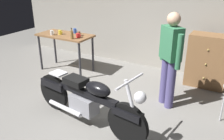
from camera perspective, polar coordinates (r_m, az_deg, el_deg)
ground_plane at (r=3.99m, az=-4.90°, el=-12.12°), size 12.00×12.00×0.00m
back_wall at (r=5.84m, az=10.57°, el=15.24°), size 8.00×0.12×3.10m
workbench at (r=5.73m, az=-11.13°, el=7.26°), size 1.30×0.64×0.90m
motorcycle at (r=3.70m, az=-6.10°, el=-6.98°), size 2.18×0.65×1.00m
person_standing at (r=4.15m, az=13.73°, el=3.13°), size 0.45×0.42×1.67m
wooden_dresser at (r=5.30m, az=21.91°, el=2.04°), size 0.80×0.47×1.10m
mug_yellow_tall at (r=5.71m, az=-12.29°, el=8.82°), size 0.11×0.08×0.10m
mug_blue_enamel at (r=5.76m, az=-8.84°, el=9.25°), size 0.11×0.07×0.11m
mug_white_ceramic at (r=5.70m, az=-14.17°, el=8.65°), size 0.11×0.08×0.11m
mug_brown_stoneware at (r=5.52m, az=-7.89°, el=8.64°), size 0.11×0.07×0.10m
mug_red_diner at (r=5.36m, az=-8.09°, el=8.18°), size 0.12×0.09×0.09m
bottle at (r=5.25m, az=-9.59°, el=8.35°), size 0.06×0.06×0.24m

